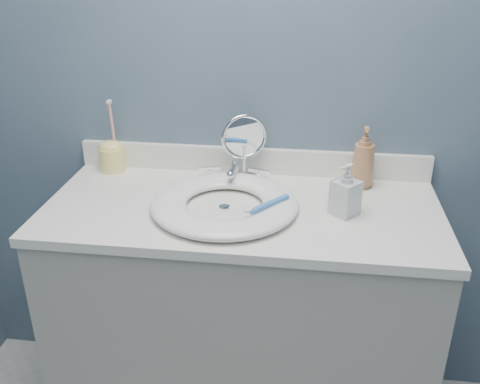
% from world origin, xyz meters
% --- Properties ---
extents(back_wall, '(2.20, 0.02, 2.40)m').
position_xyz_m(back_wall, '(0.00, 1.25, 1.20)').
color(back_wall, '#475A6B').
rests_on(back_wall, ground).
extents(vanity_cabinet, '(1.20, 0.55, 0.85)m').
position_xyz_m(vanity_cabinet, '(0.00, 0.97, 0.42)').
color(vanity_cabinet, '#A29F94').
rests_on(vanity_cabinet, ground).
extents(countertop, '(1.22, 0.57, 0.03)m').
position_xyz_m(countertop, '(0.00, 0.97, 0.86)').
color(countertop, white).
rests_on(countertop, vanity_cabinet).
extents(backsplash, '(1.22, 0.02, 0.09)m').
position_xyz_m(backsplash, '(0.00, 1.24, 0.93)').
color(backsplash, white).
rests_on(backsplash, countertop).
extents(basin, '(0.45, 0.45, 0.04)m').
position_xyz_m(basin, '(-0.05, 0.94, 0.90)').
color(basin, white).
rests_on(basin, countertop).
extents(drain, '(0.04, 0.04, 0.01)m').
position_xyz_m(drain, '(-0.05, 0.94, 0.88)').
color(drain, silver).
rests_on(drain, countertop).
extents(faucet, '(0.25, 0.13, 0.07)m').
position_xyz_m(faucet, '(-0.05, 1.14, 0.91)').
color(faucet, silver).
rests_on(faucet, countertop).
extents(makeup_mirror, '(0.15, 0.09, 0.23)m').
position_xyz_m(makeup_mirror, '(-0.02, 1.18, 1.01)').
color(makeup_mirror, silver).
rests_on(makeup_mirror, countertop).
extents(soap_bottle_amber, '(0.08, 0.08, 0.20)m').
position_xyz_m(soap_bottle_amber, '(0.37, 1.17, 0.98)').
color(soap_bottle_amber, '#AB744D').
rests_on(soap_bottle_amber, countertop).
extents(soap_bottle_clear, '(0.10, 0.10, 0.16)m').
position_xyz_m(soap_bottle_clear, '(0.31, 0.96, 0.96)').
color(soap_bottle_clear, silver).
rests_on(soap_bottle_clear, countertop).
extents(toothbrush_holder, '(0.09, 0.09, 0.26)m').
position_xyz_m(toothbrush_holder, '(-0.49, 1.20, 0.94)').
color(toothbrush_holder, '#FCEA7E').
rests_on(toothbrush_holder, countertop).
extents(toothbrush_lying, '(0.12, 0.14, 0.02)m').
position_xyz_m(toothbrush_lying, '(0.08, 0.90, 0.92)').
color(toothbrush_lying, '#397BCD').
rests_on(toothbrush_lying, basin).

